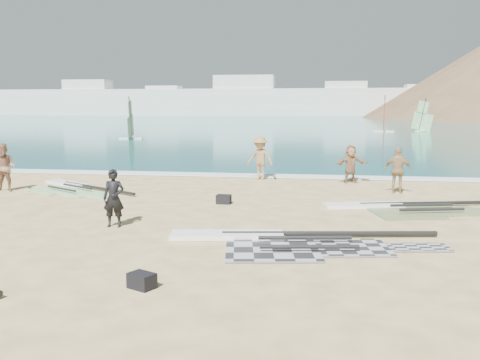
# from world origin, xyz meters

# --- Properties ---
(ground) EXTENTS (300.00, 300.00, 0.00)m
(ground) POSITION_xyz_m (0.00, 0.00, 0.00)
(ground) COLOR #DAC17F
(ground) RESTS_ON ground
(sea) EXTENTS (300.00, 240.00, 0.06)m
(sea) POSITION_xyz_m (0.00, 132.00, 0.00)
(sea) COLOR #0E4E63
(sea) RESTS_ON ground
(surf_line) EXTENTS (300.00, 1.20, 0.04)m
(surf_line) POSITION_xyz_m (0.00, 12.30, 0.00)
(surf_line) COLOR white
(surf_line) RESTS_ON ground
(far_town) EXTENTS (160.00, 8.00, 12.00)m
(far_town) POSITION_xyz_m (-15.72, 150.00, 4.49)
(far_town) COLOR white
(far_town) RESTS_ON ground
(rig_grey) EXTENTS (6.63, 3.03, 0.21)m
(rig_grey) POSITION_xyz_m (2.52, 0.57, 0.05)
(rig_grey) COLOR #252427
(rig_grey) RESTS_ON ground
(rig_green) EXTENTS (4.83, 4.05, 0.20)m
(rig_green) POSITION_xyz_m (-6.14, 7.50, 0.05)
(rig_green) COLOR #4CCB35
(rig_green) RESTS_ON ground
(rig_orange) EXTENTS (6.06, 3.11, 0.20)m
(rig_orange) POSITION_xyz_m (6.00, 5.21, 0.05)
(rig_orange) COLOR #F25F09
(rig_orange) RESTS_ON ground
(gear_bag_near) EXTENTS (0.48, 0.36, 0.30)m
(gear_bag_near) POSITION_xyz_m (0.22, 5.37, 0.15)
(gear_bag_near) COLOR black
(gear_bag_near) RESTS_ON ground
(gear_bag_far) EXTENTS (0.56, 0.50, 0.28)m
(gear_bag_far) POSITION_xyz_m (0.26, -2.93, 0.14)
(gear_bag_far) COLOR black
(gear_bag_far) RESTS_ON ground
(person_wetsuit) EXTENTS (0.60, 0.43, 1.55)m
(person_wetsuit) POSITION_xyz_m (-2.07, 1.62, 0.78)
(person_wetsuit) COLOR black
(person_wetsuit) RESTS_ON ground
(beachgoer_left) EXTENTS (0.93, 0.76, 1.81)m
(beachgoer_left) POSITION_xyz_m (-8.41, 6.64, 0.91)
(beachgoer_left) COLOR #94674F
(beachgoer_left) RESTS_ON ground
(beachgoer_mid) EXTENTS (1.37, 1.03, 1.89)m
(beachgoer_mid) POSITION_xyz_m (0.75, 11.24, 0.95)
(beachgoer_mid) COLOR #997448
(beachgoer_mid) RESTS_ON ground
(beachgoer_back) EXTENTS (1.09, 0.68, 1.74)m
(beachgoer_back) POSITION_xyz_m (6.17, 8.36, 0.87)
(beachgoer_back) COLOR #A58558
(beachgoer_back) RESTS_ON ground
(beachgoer_right) EXTENTS (1.54, 1.04, 1.59)m
(beachgoer_right) POSITION_xyz_m (4.59, 10.89, 0.79)
(beachgoer_right) COLOR #9E704E
(beachgoer_right) RESTS_ON ground
(windsurfer_left) EXTENTS (2.30, 2.71, 4.07)m
(windsurfer_left) POSITION_xyz_m (-14.53, 36.84, 1.21)
(windsurfer_left) COLOR white
(windsurfer_left) RESTS_ON ground
(windsurfer_centre) EXTENTS (2.49, 2.98, 4.45)m
(windsurfer_centre) POSITION_xyz_m (10.74, 54.58, 1.30)
(windsurfer_centre) COLOR white
(windsurfer_centre) RESTS_ON ground
(windsurfer_right) EXTENTS (2.34, 2.25, 4.16)m
(windsurfer_right) POSITION_xyz_m (15.46, 56.27, 1.23)
(windsurfer_right) COLOR white
(windsurfer_right) RESTS_ON ground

